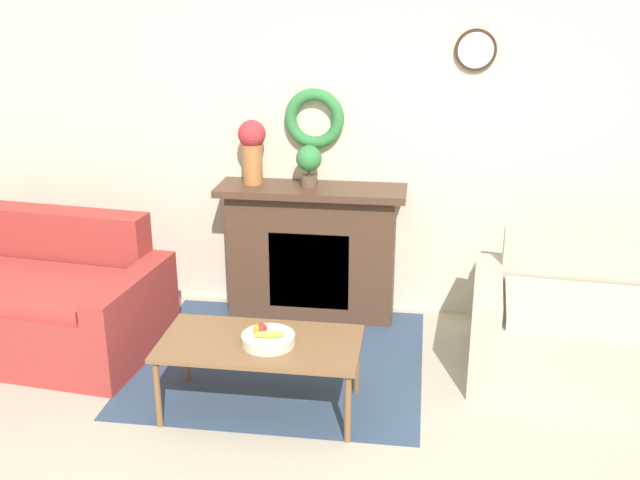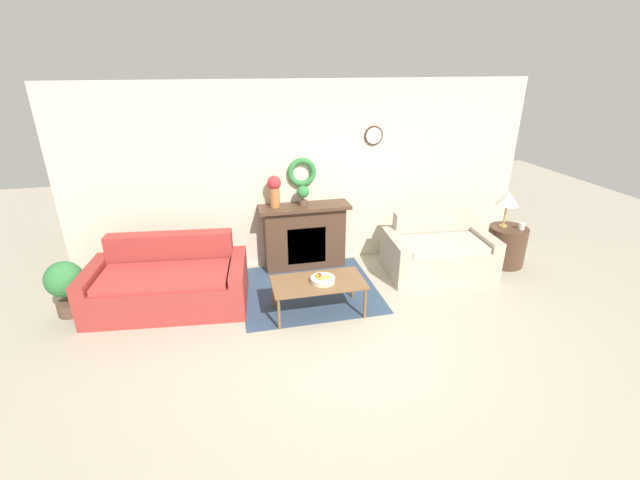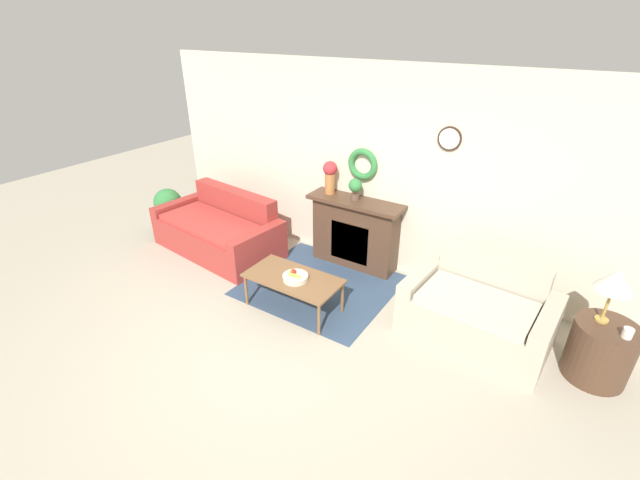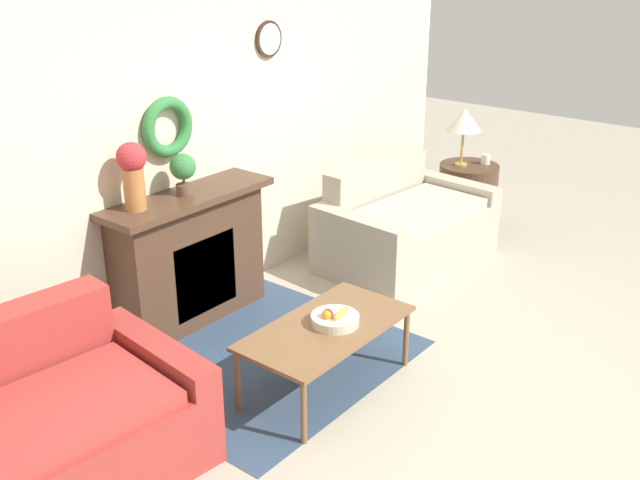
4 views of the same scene
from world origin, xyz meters
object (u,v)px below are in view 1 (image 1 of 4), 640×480
at_px(coffee_table, 260,347).
at_px(potted_plant_on_mantel, 309,162).
at_px(fruit_bowl, 268,338).
at_px(couch_left, 18,300).
at_px(vase_on_mantel_left, 252,147).
at_px(fireplace, 312,251).
at_px(loveseat_right, 595,329).

height_order(coffee_table, potted_plant_on_mantel, potted_plant_on_mantel).
height_order(coffee_table, fruit_bowl, fruit_bowl).
bearing_deg(couch_left, vase_on_mantel_left, 32.24).
xyz_separation_m(couch_left, coffee_table, (1.81, -0.61, 0.09)).
height_order(fireplace, fruit_bowl, fireplace).
distance_m(fireplace, potted_plant_on_mantel, 0.66).
distance_m(loveseat_right, coffee_table, 2.09).
xyz_separation_m(couch_left, loveseat_right, (3.78, 0.07, 0.00)).
bearing_deg(fireplace, loveseat_right, -18.97).
bearing_deg(coffee_table, potted_plant_on_mantel, 86.60).
xyz_separation_m(couch_left, fruit_bowl, (1.86, -0.64, 0.16)).
relative_size(loveseat_right, fruit_bowl, 5.24).
relative_size(fruit_bowl, potted_plant_on_mantel, 1.03).
bearing_deg(fireplace, potted_plant_on_mantel, -140.99).
relative_size(loveseat_right, vase_on_mantel_left, 3.47).
relative_size(loveseat_right, potted_plant_on_mantel, 5.39).
height_order(fireplace, coffee_table, fireplace).
bearing_deg(fireplace, fruit_bowl, -91.97).
height_order(fruit_bowl, potted_plant_on_mantel, potted_plant_on_mantel).
bearing_deg(fruit_bowl, loveseat_right, 20.32).
relative_size(fireplace, potted_plant_on_mantel, 4.55).
relative_size(coffee_table, potted_plant_on_mantel, 3.88).
distance_m(vase_on_mantel_left, potted_plant_on_mantel, 0.41).
relative_size(couch_left, vase_on_mantel_left, 4.48).
xyz_separation_m(fireplace, couch_left, (-1.91, -0.72, -0.19)).
distance_m(coffee_table, potted_plant_on_mantel, 1.52).
bearing_deg(loveseat_right, couch_left, -174.26).
distance_m(couch_left, loveseat_right, 3.78).
relative_size(fireplace, couch_left, 0.65).
relative_size(couch_left, loveseat_right, 1.29).
relative_size(fireplace, vase_on_mantel_left, 2.93).
bearing_deg(coffee_table, couch_left, 161.37).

